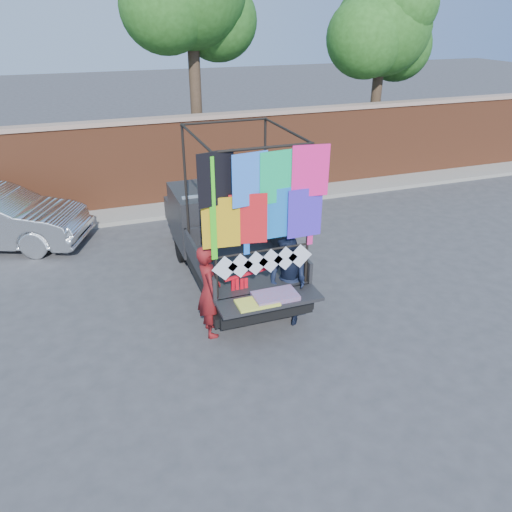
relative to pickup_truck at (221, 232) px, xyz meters
name	(u,v)px	position (x,y,z in m)	size (l,w,h in m)	color
ground	(253,321)	(-0.08, -2.38, -0.87)	(90.00, 90.00, 0.00)	#38383A
brick_wall	(175,160)	(-0.08, 4.62, 0.45)	(30.00, 0.45, 2.61)	brown
curb	(183,208)	(-0.08, 3.92, -0.81)	(30.00, 1.20, 0.12)	gray
tree_right	(385,30)	(7.44, 5.74, 3.88)	(4.20, 3.30, 6.62)	#38281C
pickup_truck	(221,232)	(0.00, 0.00, 0.00)	(2.18, 5.49, 3.45)	black
woman	(209,291)	(-0.94, -2.46, 0.01)	(0.64, 0.42, 1.77)	maroon
man	(288,281)	(0.54, -2.57, -0.01)	(0.84, 0.65, 1.72)	black
streamer_bundle	(244,284)	(-0.31, -2.53, 0.06)	(0.99, 0.26, 0.69)	red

